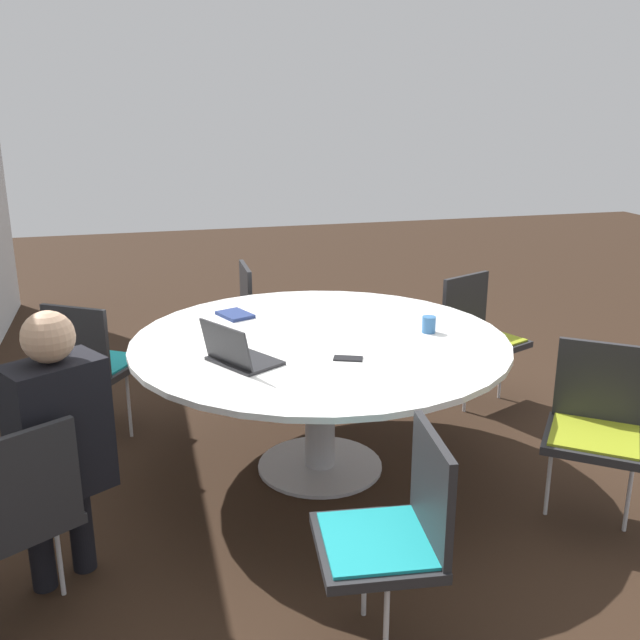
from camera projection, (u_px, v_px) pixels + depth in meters
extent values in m
plane|color=black|center=(320.00, 467.00, 3.97)|extent=(16.00, 16.00, 0.00)
cylinder|color=#B7B7BC|center=(320.00, 465.00, 3.97)|extent=(0.69, 0.69, 0.02)
cylinder|color=#B7B7BC|center=(320.00, 405.00, 3.86)|extent=(0.16, 0.16, 0.71)
cylinder|color=white|center=(320.00, 341.00, 3.76)|extent=(1.98, 1.98, 0.03)
cube|color=#262628|center=(7.00, 519.00, 2.69)|extent=(0.59, 0.59, 0.04)
cube|color=olive|center=(6.00, 513.00, 2.69)|extent=(0.52, 0.52, 0.01)
cube|color=#262628|center=(22.00, 486.00, 2.50)|extent=(0.24, 0.37, 0.40)
cylinder|color=silver|center=(59.00, 551.00, 2.88)|extent=(0.02, 0.02, 0.42)
cube|color=#262628|center=(376.00, 546.00, 2.53)|extent=(0.49, 0.47, 0.04)
cube|color=teal|center=(376.00, 540.00, 2.52)|extent=(0.43, 0.41, 0.01)
cube|color=#262628|center=(432.00, 487.00, 2.49)|extent=(0.42, 0.08, 0.40)
cylinder|color=silver|center=(386.00, 635.00, 2.43)|extent=(0.02, 0.02, 0.42)
cylinder|color=silver|center=(364.00, 570.00, 2.77)|extent=(0.02, 0.02, 0.42)
cube|color=#262628|center=(594.00, 440.00, 3.32)|extent=(0.60, 0.61, 0.04)
cube|color=olive|center=(594.00, 435.00, 3.32)|extent=(0.53, 0.53, 0.01)
cube|color=#262628|center=(601.00, 382.00, 3.43)|extent=(0.28, 0.35, 0.40)
cylinder|color=silver|center=(629.00, 492.00, 3.32)|extent=(0.02, 0.02, 0.42)
cylinder|color=silver|center=(549.00, 476.00, 3.46)|extent=(0.02, 0.02, 0.42)
cube|color=#262628|center=(486.00, 343.00, 4.67)|extent=(0.56, 0.57, 0.04)
cube|color=olive|center=(486.00, 339.00, 4.66)|extent=(0.49, 0.50, 0.01)
cube|color=#262628|center=(465.00, 304.00, 4.75)|extent=(0.19, 0.40, 0.40)
cylinder|color=silver|center=(501.00, 369.00, 4.85)|extent=(0.02, 0.02, 0.42)
cylinder|color=silver|center=(466.00, 382.00, 4.63)|extent=(0.02, 0.02, 0.42)
cube|color=#262628|center=(274.00, 321.00, 5.14)|extent=(0.45, 0.43, 0.04)
cube|color=teal|center=(274.00, 318.00, 5.13)|extent=(0.39, 0.38, 0.01)
cube|color=#262628|center=(246.00, 293.00, 5.03)|extent=(0.42, 0.04, 0.40)
cylinder|color=silver|center=(270.00, 343.00, 5.37)|extent=(0.02, 0.02, 0.42)
cylinder|color=silver|center=(279.00, 359.00, 5.04)|extent=(0.02, 0.02, 0.42)
cube|color=#262628|center=(100.00, 366.00, 4.26)|extent=(0.59, 0.60, 0.04)
cube|color=teal|center=(99.00, 362.00, 4.26)|extent=(0.52, 0.53, 0.01)
cube|color=#262628|center=(76.00, 341.00, 4.02)|extent=(0.25, 0.37, 0.40)
cylinder|color=silver|center=(78.00, 397.00, 4.39)|extent=(0.02, 0.02, 0.42)
cylinder|color=silver|center=(129.00, 405.00, 4.28)|extent=(0.02, 0.02, 0.42)
cylinder|color=black|center=(40.00, 539.00, 2.92)|extent=(0.10, 0.10, 0.46)
cylinder|color=black|center=(80.00, 522.00, 3.05)|extent=(0.10, 0.10, 0.46)
cube|color=black|center=(59.00, 428.00, 2.77)|extent=(0.37, 0.42, 0.55)
sphere|color=tan|center=(48.00, 337.00, 2.66)|extent=(0.20, 0.20, 0.20)
cube|color=#232326|center=(245.00, 361.00, 3.40)|extent=(0.40, 0.37, 0.02)
cube|color=#232326|center=(226.00, 345.00, 3.29)|extent=(0.31, 0.21, 0.20)
cube|color=black|center=(227.00, 344.00, 3.30)|extent=(0.27, 0.18, 0.17)
cube|color=navy|center=(235.00, 315.00, 4.13)|extent=(0.25, 0.22, 0.02)
cylinder|color=#33669E|center=(429.00, 325.00, 3.83)|extent=(0.07, 0.07, 0.09)
cube|color=black|center=(348.00, 358.00, 3.44)|extent=(0.12, 0.16, 0.01)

